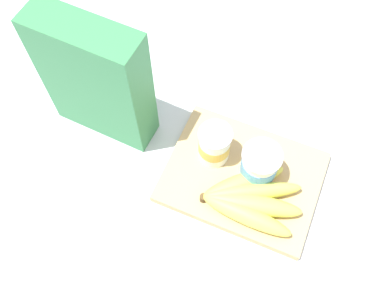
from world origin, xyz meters
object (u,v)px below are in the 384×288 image
(cutting_board, at_px, (242,177))
(banana_bunch, at_px, (249,199))
(cereal_box, at_px, (96,81))
(yogurt_cup_back, at_px, (259,166))
(yogurt_cup_front, at_px, (214,145))

(cutting_board, height_order, banana_bunch, banana_bunch)
(cereal_box, distance_m, banana_bunch, 0.36)
(cutting_board, bearing_deg, yogurt_cup_back, 23.35)
(yogurt_cup_back, bearing_deg, cutting_board, -156.65)
(yogurt_cup_front, xyz_separation_m, banana_bunch, (0.10, -0.07, -0.03))
(yogurt_cup_front, distance_m, yogurt_cup_back, 0.09)
(yogurt_cup_back, bearing_deg, yogurt_cup_front, 174.89)
(cutting_board, xyz_separation_m, banana_bunch, (0.03, -0.05, 0.03))
(yogurt_cup_front, bearing_deg, cereal_box, -179.66)
(yogurt_cup_front, xyz_separation_m, yogurt_cup_back, (0.09, -0.01, 0.00))
(banana_bunch, bearing_deg, yogurt_cup_back, 93.43)
(banana_bunch, bearing_deg, cereal_box, 168.87)
(cutting_board, xyz_separation_m, yogurt_cup_back, (0.02, 0.01, 0.05))
(cutting_board, distance_m, yogurt_cup_back, 0.06)
(cereal_box, height_order, yogurt_cup_front, cereal_box)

